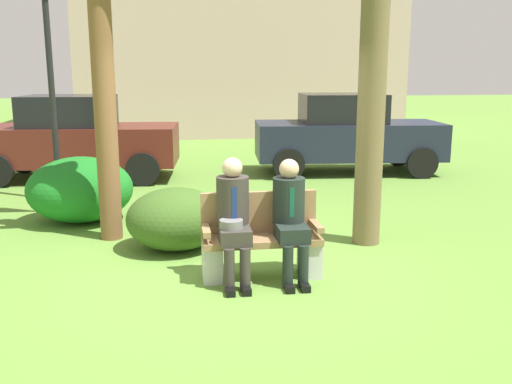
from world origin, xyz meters
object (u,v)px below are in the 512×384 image
Objects in this scene: seated_man_left at (234,214)px; seated_man_right at (290,213)px; parked_car_far at (347,134)px; shrub_near_bench at (80,189)px; street_lamp at (50,71)px; building_backdrop at (232,6)px; shrub_mid_lawn at (176,219)px; park_bench at (261,241)px; parked_car_near at (77,138)px.

seated_man_left reaches higher than seated_man_right.
parked_car_far reaches higher than seated_man_right.
shrub_near_bench is (-1.95, 2.73, -0.25)m from seated_man_left.
building_backdrop is at bearing 70.85° from street_lamp.
shrub_mid_lawn is (-0.59, 1.21, -0.34)m from seated_man_left.
building_backdrop is at bearing 84.88° from park_bench.
street_lamp is (-5.62, -1.86, 1.32)m from parked_car_far.
park_bench is at bearing -49.16° from shrub_near_bench.
parked_car_far reaches higher than park_bench.
shrub_near_bench is at bearing -146.76° from parked_car_far.
seated_man_right is 0.32× the size of parked_car_near.
park_bench is 17.04m from building_backdrop.
park_bench is at bearing 21.82° from seated_man_left.
building_backdrop is at bearing 67.81° from parked_car_near.
street_lamp is at bearing -90.96° from parked_car_near.
building_backdrop reaches higher than shrub_near_bench.
parked_car_far is (3.68, 4.83, 0.46)m from shrub_mid_lawn.
parked_car_far is at bearing 62.90° from seated_man_left.
shrub_mid_lawn is 16.10m from building_backdrop.
seated_man_left is 1.02× the size of seated_man_right.
park_bench is at bearing -55.08° from street_lamp.
parked_car_near and parked_car_far have the same top height.
park_bench is 0.47m from seated_man_left.
street_lamp is (-1.94, 2.97, 1.78)m from shrub_mid_lawn.
building_backdrop is (1.18, 16.59, 3.79)m from seated_man_right.
street_lamp is at bearing 124.92° from park_bench.
building_backdrop is (-1.31, 10.55, 3.67)m from parked_car_far.
parked_car_near reaches higher than seated_man_left.
seated_man_right is 17.06m from building_backdrop.
parked_car_far is 6.06m from street_lamp.
parked_car_near reaches higher than shrub_mid_lawn.
building_backdrop reaches higher than street_lamp.
parked_car_far reaches higher than seated_man_left.
seated_man_right is 0.11× the size of building_backdrop.
shrub_near_bench is 0.38× the size of parked_car_far.
seated_man_right is at bearing -94.08° from building_backdrop.
shrub_mid_lawn is at bearing -98.75° from building_backdrop.
seated_man_right is at bearing -53.18° from street_lamp.
shrub_near_bench is 0.14× the size of building_backdrop.
shrub_near_bench is 0.43× the size of street_lamp.
parked_car_near is (-0.54, 3.37, 0.36)m from shrub_near_bench.
building_backdrop is at bearing 85.92° from seated_man_right.
shrub_near_bench is 6.04m from parked_car_far.
seated_man_left is 0.12× the size of building_backdrop.
street_lamp is at bearing -161.72° from parked_car_far.
park_bench is at bearing 157.92° from seated_man_right.
parked_car_near is at bearing 99.19° from shrub_near_bench.
street_lamp reaches higher than park_bench.
shrub_mid_lawn is 5.27m from parked_car_near.
shrub_mid_lawn is 0.11× the size of building_backdrop.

